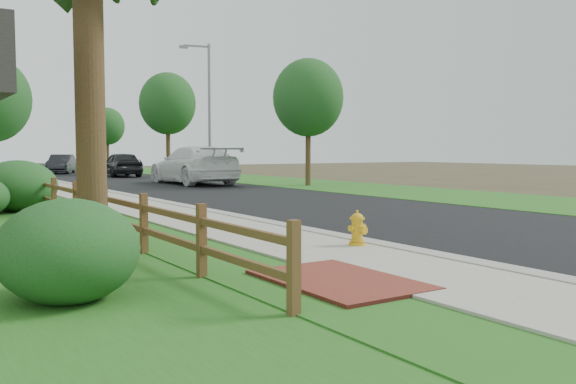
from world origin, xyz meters
TOP-DOWN VIEW (x-y plane):
  - ground at (0.00, 0.00)m, footprint 120.00×120.00m
  - road at (4.60, 35.00)m, footprint 8.00×90.00m
  - curb at (0.40, 35.00)m, footprint 0.40×90.00m
  - wet_gutter at (0.75, 35.00)m, footprint 0.50×90.00m
  - sidewalk at (-0.90, 35.00)m, footprint 2.20×90.00m
  - verge_far at (11.50, 35.00)m, footprint 6.00×90.00m
  - brick_patch at (-2.20, -1.00)m, footprint 1.60×2.40m
  - ranch_fence at (-3.60, 6.40)m, footprint 0.12×16.92m
  - fire_hydrant at (-0.10, 1.17)m, footprint 0.43×0.34m
  - white_suv at (6.20, 22.62)m, footprint 2.83×6.94m
  - dark_car_mid at (5.77, 33.71)m, footprint 2.29×5.07m
  - dark_car_far at (3.57, 41.58)m, footprint 3.15×4.72m
  - streetlight at (9.61, 28.12)m, footprint 1.96×0.58m
  - boulder at (-4.58, 3.83)m, footprint 1.27×1.01m
  - shrub_a at (-5.53, 0.05)m, footprint 1.99×1.99m
  - shrub_d at (-4.20, 12.04)m, footprint 2.52×2.52m
  - tree_near_right at (10.49, 18.05)m, footprint 3.60×3.60m
  - tree_mid_right at (9.82, 35.31)m, footprint 4.16×4.16m
  - tree_far_right at (9.00, 47.74)m, footprint 3.07×3.07m

SIDE VIEW (x-z plane):
  - ground at x=0.00m, z-range 0.00..0.00m
  - road at x=4.60m, z-range 0.00..0.02m
  - verge_far at x=11.50m, z-range 0.00..0.04m
  - wet_gutter at x=0.75m, z-range 0.02..0.02m
  - sidewalk at x=-0.90m, z-range 0.00..0.10m
  - brick_patch at x=-2.20m, z-range 0.00..0.11m
  - curb at x=0.40m, z-range 0.00..0.12m
  - boulder at x=-4.58m, z-range 0.00..0.79m
  - fire_hydrant at x=-0.10m, z-range 0.07..0.73m
  - ranch_fence at x=-3.60m, z-range 0.07..1.17m
  - shrub_a at x=-5.53m, z-range 0.00..1.28m
  - dark_car_far at x=3.57m, z-range 0.02..1.49m
  - shrub_d at x=-4.20m, z-range 0.00..1.56m
  - dark_car_mid at x=5.77m, z-range 0.02..1.71m
  - white_suv at x=6.20m, z-range 0.02..2.03m
  - tree_far_right at x=9.00m, z-range 1.13..6.78m
  - tree_near_right at x=10.49m, z-range 1.25..7.72m
  - streetlight at x=9.61m, z-range 0.57..9.13m
  - tree_mid_right at x=9.82m, z-range 1.47..9.01m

